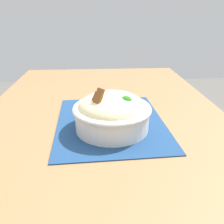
% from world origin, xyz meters
% --- Properties ---
extents(table, '(1.38, 0.79, 0.74)m').
position_xyz_m(table, '(0.00, 0.00, 0.68)').
color(table, olive).
rests_on(table, ground_plane).
extents(placemat, '(0.40, 0.33, 0.00)m').
position_xyz_m(placemat, '(0.02, -0.02, 0.75)').
color(placemat, navy).
rests_on(placemat, table).
extents(bowl, '(0.23, 0.23, 0.13)m').
position_xyz_m(bowl, '(-0.02, -0.02, 0.80)').
color(bowl, silver).
rests_on(bowl, placemat).
extents(fork, '(0.04, 0.13, 0.00)m').
position_xyz_m(fork, '(0.11, -0.01, 0.75)').
color(fork, silver).
rests_on(fork, placemat).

